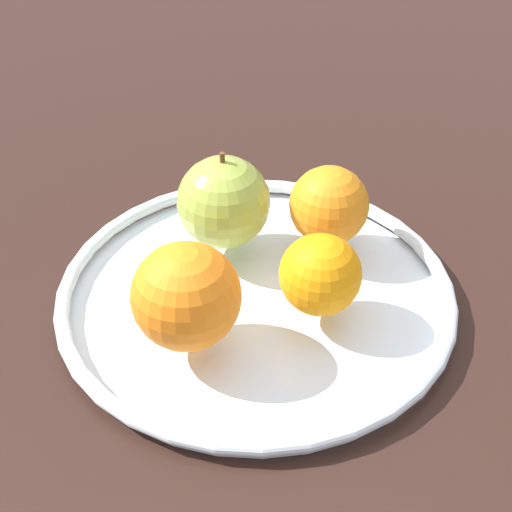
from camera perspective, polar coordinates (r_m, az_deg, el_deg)
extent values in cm
cube|color=black|center=(62.81, 0.00, -4.85)|extent=(162.47, 162.47, 4.00)
cylinder|color=silver|center=(61.25, 0.00, -3.29)|extent=(30.95, 30.95, 0.60)
torus|color=silver|center=(60.65, 0.00, -2.66)|extent=(32.24, 32.24, 1.20)
sphere|color=#90A93D|center=(62.65, -2.60, 4.09)|extent=(7.90, 7.90, 7.90)
cylinder|color=#593819|center=(60.40, -2.71, 7.34)|extent=(0.44, 0.44, 1.20)
sphere|color=orange|center=(56.54, 4.93, -1.42)|extent=(6.34, 6.34, 6.34)
sphere|color=orange|center=(53.47, -5.35, -3.07)|extent=(7.99, 7.99, 7.99)
sphere|color=orange|center=(63.49, 5.59, 3.85)|extent=(6.80, 6.80, 6.80)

